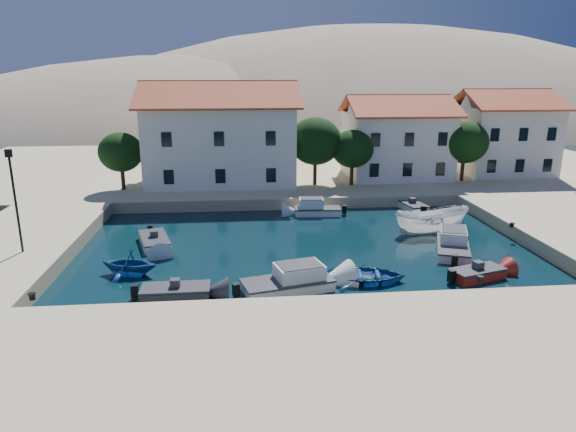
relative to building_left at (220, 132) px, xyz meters
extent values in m
plane|color=black|center=(6.00, -28.00, -5.94)|extent=(400.00, 400.00, 0.00)
cube|color=#CBB68A|center=(6.00, -34.00, -5.44)|extent=(52.00, 12.00, 1.00)
cube|color=#CBB68A|center=(-13.00, -18.00, -5.44)|extent=(8.00, 20.00, 1.00)
cube|color=#CBB68A|center=(8.00, 10.00, -5.44)|extent=(80.00, 36.00, 1.00)
ellipsoid|color=tan|center=(-4.00, 82.00, -25.94)|extent=(198.00, 126.00, 72.00)
ellipsoid|color=tan|center=(41.00, 102.00, -30.94)|extent=(220.00, 176.00, 99.00)
cube|color=white|center=(0.00, 0.00, -1.19)|extent=(14.00, 9.00, 7.50)
pyramid|color=#AC5127|center=(0.00, 0.00, 3.66)|extent=(14.70, 9.45, 2.20)
cube|color=white|center=(18.00, 1.00, -1.69)|extent=(10.00, 8.00, 6.50)
pyramid|color=#AC5127|center=(18.00, 1.00, 2.46)|extent=(10.50, 8.40, 1.80)
cube|color=white|center=(30.00, 2.00, -1.44)|extent=(9.00, 8.00, 7.00)
pyramid|color=#AC5127|center=(30.00, 2.00, 2.96)|extent=(9.45, 8.40, 1.80)
cylinder|color=#382314|center=(-9.00, -3.00, -3.69)|extent=(0.36, 0.36, 2.50)
ellipsoid|color=black|center=(-9.00, -3.00, -1.44)|extent=(4.00, 4.00, 3.60)
cylinder|color=#382314|center=(9.00, -2.50, -3.44)|extent=(0.36, 0.36, 3.00)
ellipsoid|color=black|center=(9.00, -2.50, -0.74)|extent=(5.00, 5.00, 4.50)
cylinder|color=#382314|center=(12.50, -3.00, -3.69)|extent=(0.36, 0.36, 2.50)
ellipsoid|color=black|center=(12.50, -3.00, -1.44)|extent=(4.00, 4.00, 3.60)
cylinder|color=#382314|center=(24.00, -2.00, -3.56)|extent=(0.36, 0.36, 2.75)
ellipsoid|color=black|center=(24.00, -2.00, -1.09)|extent=(4.60, 4.60, 4.14)
cylinder|color=black|center=(-11.50, -20.00, -1.94)|extent=(0.14, 0.14, 6.00)
cube|color=black|center=(-11.50, -20.00, 1.06)|extent=(0.35, 0.25, 0.45)
cylinder|color=black|center=(-8.30, -27.20, -4.79)|extent=(0.36, 0.36, 0.30)
cylinder|color=black|center=(14.00, -27.20, -4.79)|extent=(0.36, 0.36, 0.30)
cylinder|color=black|center=(20.70, -18.00, -4.79)|extent=(0.36, 0.36, 0.30)
cube|color=#343539|center=(-1.79, -25.39, -5.69)|extent=(3.52, 1.58, 0.90)
cube|color=#343539|center=(-1.79, -25.39, -5.36)|extent=(3.61, 1.61, 0.10)
cube|color=#343539|center=(-1.79, -25.39, -5.14)|extent=(0.50, 0.50, 0.50)
cube|color=white|center=(4.18, -25.03, -5.69)|extent=(5.16, 3.16, 0.90)
cube|color=#343539|center=(4.18, -25.03, -5.36)|extent=(5.28, 3.23, 0.10)
cube|color=white|center=(4.18, -25.03, -4.99)|extent=(2.89, 2.31, 0.90)
imported|color=navy|center=(8.71, -24.20, -5.94)|extent=(4.99, 3.85, 0.96)
cube|color=maroon|center=(15.23, -24.44, -5.69)|extent=(3.37, 2.25, 0.90)
cube|color=#343539|center=(15.23, -24.44, -5.36)|extent=(3.45, 2.30, 0.10)
cube|color=#343539|center=(15.23, -24.44, -5.14)|extent=(0.63, 0.63, 0.50)
cube|color=white|center=(15.67, -19.91, -5.69)|extent=(3.53, 5.20, 0.90)
cube|color=#343539|center=(15.67, -19.91, -5.36)|extent=(3.61, 5.32, 0.10)
cube|color=white|center=(15.67, -19.91, -4.99)|extent=(2.46, 2.97, 0.90)
imported|color=white|center=(15.69, -15.87, -5.94)|extent=(5.72, 2.40, 2.17)
cube|color=white|center=(16.57, -9.00, -5.69)|extent=(2.06, 3.48, 0.90)
cube|color=#343539|center=(16.57, -9.00, -5.36)|extent=(2.11, 3.56, 0.10)
cube|color=#343539|center=(16.57, -9.00, -5.14)|extent=(0.58, 0.58, 0.50)
imported|color=navy|center=(-4.84, -21.87, -5.94)|extent=(3.94, 3.62, 1.75)
cube|color=white|center=(-4.22, -16.58, -5.69)|extent=(2.72, 4.20, 0.90)
cube|color=#343539|center=(-4.22, -16.58, -5.36)|extent=(2.77, 4.29, 0.10)
cube|color=#343539|center=(-4.22, -16.58, -5.14)|extent=(0.62, 0.62, 0.50)
cube|color=white|center=(8.15, -9.86, -5.69)|extent=(3.86, 1.87, 0.90)
cube|color=#343539|center=(8.15, -9.86, -5.36)|extent=(3.95, 1.91, 0.10)
cube|color=white|center=(8.15, -9.86, -4.99)|extent=(2.08, 1.50, 0.90)
camera|label=1|loc=(1.71, -50.81, 5.53)|focal=32.00mm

